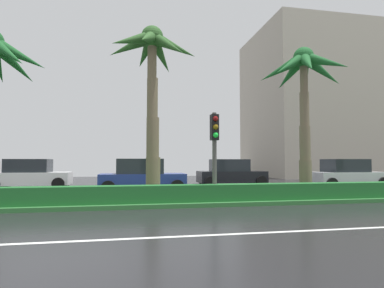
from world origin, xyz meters
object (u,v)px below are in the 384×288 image
(palm_tree_centre, at_px, (152,65))
(car_in_traffic_leading, at_px, (30,175))
(car_in_traffic_fourth, at_px, (347,174))
(palm_tree_centre_right, at_px, (303,79))
(traffic_signal_median_right, at_px, (215,140))
(car_in_traffic_third, at_px, (231,173))
(car_in_traffic_second, at_px, (142,176))

(palm_tree_centre, relative_size, car_in_traffic_leading, 1.62)
(car_in_traffic_fourth, bearing_deg, palm_tree_centre_right, -141.05)
(palm_tree_centre_right, distance_m, car_in_traffic_fourth, 7.94)
(palm_tree_centre, height_order, traffic_signal_median_right, palm_tree_centre)
(palm_tree_centre_right, distance_m, traffic_signal_median_right, 5.43)
(palm_tree_centre, distance_m, car_in_traffic_third, 10.07)
(palm_tree_centre, bearing_deg, palm_tree_centre_right, -0.69)
(palm_tree_centre_right, distance_m, car_in_traffic_leading, 15.59)
(traffic_signal_median_right, xyz_separation_m, car_in_traffic_second, (-2.47, 5.12, -1.57))
(car_in_traffic_leading, distance_m, car_in_traffic_third, 12.01)
(car_in_traffic_leading, bearing_deg, car_in_traffic_third, -0.76)
(car_in_traffic_leading, xyz_separation_m, car_in_traffic_second, (6.21, -3.40, 0.00))
(car_in_traffic_leading, bearing_deg, palm_tree_centre, -47.87)
(palm_tree_centre, height_order, car_in_traffic_fourth, palm_tree_centre)
(palm_tree_centre_right, xyz_separation_m, traffic_signal_median_right, (-4.43, -1.32, -2.84))
(palm_tree_centre, relative_size, car_in_traffic_fourth, 1.62)
(car_in_traffic_leading, bearing_deg, palm_tree_centre_right, -28.76)
(car_in_traffic_second, xyz_separation_m, car_in_traffic_fourth, (12.04, 0.35, 0.00))
(traffic_signal_median_right, relative_size, car_in_traffic_fourth, 0.76)
(traffic_signal_median_right, xyz_separation_m, car_in_traffic_third, (3.33, 8.35, -1.57))
(car_in_traffic_second, distance_m, car_in_traffic_third, 6.64)
(palm_tree_centre, bearing_deg, car_in_traffic_leading, 132.13)
(car_in_traffic_third, bearing_deg, palm_tree_centre, -128.72)
(traffic_signal_median_right, relative_size, car_in_traffic_second, 0.76)
(traffic_signal_median_right, height_order, car_in_traffic_third, traffic_signal_median_right)
(car_in_traffic_second, relative_size, car_in_traffic_fourth, 1.00)
(palm_tree_centre_right, bearing_deg, traffic_signal_median_right, -163.42)
(palm_tree_centre_right, xyz_separation_m, car_in_traffic_leading, (-13.11, 7.20, -4.40))
(car_in_traffic_fourth, bearing_deg, car_in_traffic_leading, 170.54)
(car_in_traffic_leading, xyz_separation_m, car_in_traffic_third, (12.01, -0.16, 0.00))
(palm_tree_centre, relative_size, palm_tree_centre_right, 1.07)
(palm_tree_centre, height_order, palm_tree_centre_right, palm_tree_centre)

